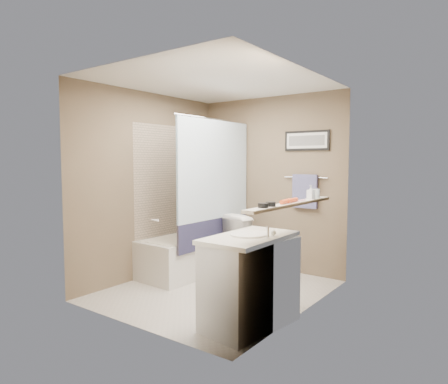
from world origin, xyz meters
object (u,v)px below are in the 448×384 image
Objects in this scene: candle_bowl_far at (271,204)px; hair_brush_back at (292,200)px; glass_jar at (316,193)px; soap_bottle at (311,192)px; bathtub at (191,254)px; candle_bowl_near at (263,205)px; toilet at (256,243)px; vanity at (250,283)px; hair_brush_front at (286,201)px.

candle_bowl_far is 0.42m from hair_brush_back.
glass_jar is 0.69× the size of soap_bottle.
candle_bowl_far reaches higher than bathtub.
bathtub is at bearing 179.91° from glass_jar.
candle_bowl_near is 0.98m from soap_bottle.
soap_bottle reaches higher than toilet.
candle_bowl_far is at bearing -90.00° from glass_jar.
bathtub is 2.01m from glass_jar.
hair_brush_back is at bearing 75.14° from vanity.
hair_brush_back is (0.00, 0.14, 0.00)m from hair_brush_front.
candle_bowl_near is at bearing -90.00° from hair_brush_back.
hair_brush_front is at bearing -90.00° from soap_bottle.
toilet is 1.74m from hair_brush_front.
hair_brush_back reaches higher than bathtub.
toilet is 9.08× the size of candle_bowl_near.
hair_brush_back is at bearing 90.00° from candle_bowl_near.
candle_bowl_far is at bearing -90.00° from soap_bottle.
hair_brush_back is at bearing -15.19° from bathtub.
candle_bowl_far is 0.99m from glass_jar.
hair_brush_front is 0.14m from hair_brush_back.
candle_bowl_far is at bearing -90.00° from hair_brush_front.
soap_bottle is (1.05, -0.61, 0.78)m from toilet.
soap_bottle is (1.79, -0.14, 0.94)m from bathtub.
vanity is 9.00× the size of glass_jar.
soap_bottle is (0.00, 0.85, 0.05)m from candle_bowl_far.
hair_brush_front is 1.52× the size of soap_bottle.
vanity is (0.86, -1.50, -0.01)m from toilet.
candle_bowl_near is (1.05, -1.59, 0.73)m from toilet.
hair_brush_front reaches higher than toilet.
toilet is at bearing 35.22° from bathtub.
glass_jar is at bearing 2.53° from bathtub.
soap_bottle is (0.00, 0.57, 0.05)m from hair_brush_front.
hair_brush_back is 0.57m from glass_jar.
hair_brush_back is (0.00, 0.55, 0.00)m from candle_bowl_near.
glass_jar reaches higher than vanity.
vanity is at bearing 139.63° from toilet.
glass_jar is (0.19, 1.03, 0.77)m from vanity.
vanity is 1.20m from soap_bottle.
bathtub is at bearing 175.53° from soap_bottle.
candle_bowl_far is 0.62× the size of soap_bottle.
soap_bottle is at bearing -90.00° from glass_jar.
soap_bottle is (0.00, 0.98, 0.05)m from candle_bowl_near.
vanity is at bearing -168.45° from candle_bowl_far.
hair_brush_back reaches higher than candle_bowl_far.
hair_brush_back is 0.44m from soap_bottle.
hair_brush_front reaches higher than bathtub.
hair_brush_front is (0.00, 0.28, 0.00)m from candle_bowl_far.
vanity is at bearing -100.20° from glass_jar.
soap_bottle is at bearing 169.50° from toilet.
vanity is at bearing -112.01° from hair_brush_back.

